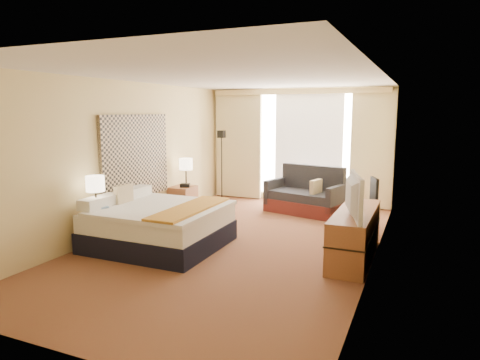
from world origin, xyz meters
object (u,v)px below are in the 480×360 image
at_px(lamp_right, 186,165).
at_px(lamp_left, 95,184).
at_px(desk_chair, 367,207).
at_px(nightstand_left, 99,230).
at_px(television, 348,196).
at_px(media_dresser, 355,235).
at_px(loveseat, 306,197).
at_px(bed, 159,225).
at_px(floor_lamp, 222,151).
at_px(nightstand_right, 183,200).

bearing_deg(lamp_right, lamp_left, -90.30).
bearing_deg(desk_chair, nightstand_left, -166.88).
distance_m(lamp_left, lamp_right, 2.64).
bearing_deg(television, media_dresser, -22.12).
height_order(nightstand_left, loveseat, loveseat).
distance_m(loveseat, lamp_right, 2.59).
bearing_deg(television, lamp_left, 85.39).
height_order(nightstand_left, bed, bed).
bearing_deg(floor_lamp, television, -43.99).
bearing_deg(desk_chair, bed, -164.75).
height_order(nightstand_right, media_dresser, media_dresser).
distance_m(floor_lamp, lamp_left, 4.04).
xyz_separation_m(bed, lamp_left, (-0.78, -0.48, 0.66)).
height_order(bed, lamp_left, lamp_left).
bearing_deg(bed, nightstand_left, -152.50).
distance_m(loveseat, floor_lamp, 2.35).
distance_m(nightstand_right, television, 4.16).
relative_size(nightstand_right, floor_lamp, 0.33).
bearing_deg(media_dresser, bed, -167.73).
height_order(desk_chair, lamp_right, lamp_right).
bearing_deg(desk_chair, nightstand_right, 159.66).
relative_size(nightstand_right, lamp_left, 0.95).
height_order(nightstand_right, lamp_right, lamp_right).
bearing_deg(nightstand_right, bed, -68.71).
relative_size(nightstand_right, lamp_right, 0.95).
distance_m(floor_lamp, desk_chair, 3.79).
bearing_deg(desk_chair, lamp_left, -166.05).
distance_m(nightstand_right, lamp_left, 2.66).
relative_size(nightstand_left, television, 0.55).
bearing_deg(floor_lamp, loveseat, -11.19).
distance_m(loveseat, lamp_left, 4.34).
relative_size(loveseat, lamp_left, 2.92).
xyz_separation_m(nightstand_left, lamp_left, (0.03, -0.06, 0.72)).
distance_m(nightstand_left, lamp_right, 2.68).
bearing_deg(nightstand_left, lamp_left, -64.12).
relative_size(nightstand_left, media_dresser, 0.31).
relative_size(nightstand_left, lamp_right, 0.95).
relative_size(bed, desk_chair, 2.01).
xyz_separation_m(media_dresser, floor_lamp, (-3.51, 2.92, 0.81)).
distance_m(loveseat, television, 3.26).
xyz_separation_m(floor_lamp, television, (3.46, -3.34, -0.17)).
bearing_deg(loveseat, desk_chair, -19.35).
bearing_deg(floor_lamp, nightstand_right, -97.32).
xyz_separation_m(nightstand_left, nightstand_right, (0.00, 2.50, 0.00)).
bearing_deg(lamp_left, nightstand_right, 90.65).
distance_m(nightstand_left, floor_lamp, 4.07).
relative_size(nightstand_left, floor_lamp, 0.33).
distance_m(desk_chair, lamp_right, 3.67).
distance_m(nightstand_right, desk_chair, 3.67).
distance_m(media_dresser, lamp_left, 3.89).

